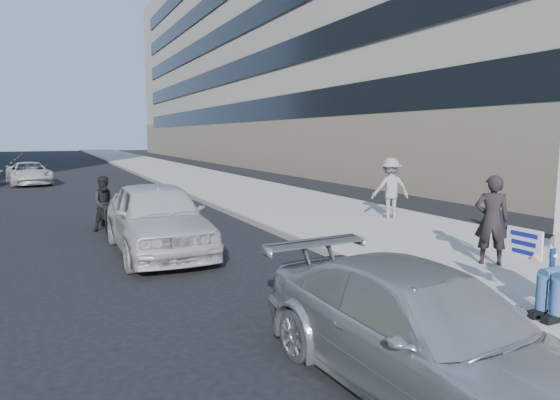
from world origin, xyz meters
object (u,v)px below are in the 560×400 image
jogger (391,188)px  parked_sedan (425,333)px  pedestrian_woman (492,220)px  motorcycle (106,206)px  white_sedan_far (29,173)px  white_sedan_near (157,217)px

jogger → parked_sedan: bearing=68.7°
pedestrian_woman → motorcycle: pedestrian_woman is taller
jogger → parked_sedan: size_ratio=0.41×
parked_sedan → white_sedan_far: size_ratio=1.01×
pedestrian_woman → white_sedan_near: (-5.12, 4.11, -0.21)m
parked_sedan → white_sedan_far: bearing=95.1°
jogger → motorcycle: jogger is taller
jogger → white_sedan_far: 19.26m
white_sedan_far → pedestrian_woman: bearing=-77.1°
white_sedan_near → white_sedan_far: white_sedan_near is taller
jogger → pedestrian_woman: (-1.54, -4.91, -0.04)m
jogger → white_sedan_near: jogger is taller
white_sedan_far → white_sedan_near: bearing=-88.1°
pedestrian_woman → white_sedan_far: bearing=-28.7°
parked_sedan → white_sedan_near: 7.03m
parked_sedan → white_sedan_far: 24.80m
motorcycle → parked_sedan: bearing=-81.9°
white_sedan_far → motorcycle: (2.12, -14.55, 0.07)m
parked_sedan → motorcycle: 10.11m
pedestrian_woman → parked_sedan: 4.92m
jogger → motorcycle: 7.71m
motorcycle → pedestrian_woman: bearing=-53.0°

